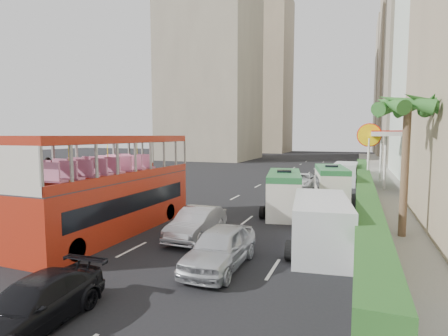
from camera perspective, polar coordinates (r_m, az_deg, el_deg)
The scene contains 20 objects.
ground_plane at distance 16.51m, azimuth -0.11°, elevation -12.54°, with size 200.00×200.00×0.00m, color black.
double_decker_bus at distance 18.89m, azimuth -17.37°, elevation -2.62°, with size 2.50×11.00×5.06m, color #B12813.
car_silver_lane_a at distance 17.74m, azimuth -4.48°, elevation -11.28°, with size 1.58×4.52×1.49m, color silver.
car_silver_lane_b at distance 14.01m, azimuth -0.66°, elevation -15.87°, with size 1.86×4.62×1.57m, color silver.
car_black at distance 11.35m, azimuth -28.55°, elevation -21.87°, with size 1.78×4.37×1.27m, color black.
van_asset at distance 34.57m, azimuth 12.75°, elevation -3.22°, with size 2.31×5.01×1.39m, color silver.
minibus_near at distance 23.13m, azimuth 9.76°, elevation -4.01°, with size 2.02×6.05×2.68m, color silver.
minibus_far at distance 27.69m, azimuth 17.05°, elevation -2.61°, with size 2.03×6.08×2.70m, color silver.
panel_van_near at distance 16.23m, azimuth 15.53°, elevation -8.83°, with size 2.30×5.74×2.30m, color silver.
panel_van_far at distance 38.41m, azimuth 19.21°, elevation -0.88°, with size 2.21×5.51×2.21m, color silver.
sidewalk at distance 40.11m, azimuth 25.60°, elevation -2.31°, with size 6.00×120.00×0.18m, color #99968C.
kerb_wall at distance 29.00m, azimuth 21.85°, elevation -3.75°, with size 0.30×44.00×1.00m, color silver.
hedge at distance 28.88m, azimuth 21.91°, elevation -2.08°, with size 1.10×44.00×0.70m, color #2D6626.
palm_tree at distance 18.86m, azimuth 27.42°, elevation -0.40°, with size 0.36×0.36×6.40m, color brown.
shell_station at distance 37.98m, azimuth 27.51°, elevation 1.24°, with size 6.50×8.00×5.50m, color silver.
tower_mid at distance 76.35m, azimuth 31.48°, elevation 19.72°, with size 16.00×16.00×50.00m, color #A0947E.
tower_far_a at distance 98.78m, azimuth 28.21°, elevation 14.60°, with size 14.00×14.00×44.00m, color tan.
tower_far_b at distance 120.13m, azimuth 26.83°, elevation 11.92°, with size 14.00×14.00×40.00m, color #A0947E.
tower_left_a at distance 78.54m, azimuth -2.16°, elevation 20.80°, with size 18.00×18.00×52.00m, color #A0947E.
tower_left_b at distance 109.72m, azimuth 6.29°, elevation 14.72°, with size 16.00×16.00×46.00m, color tan.
Camera 1 is at (5.65, -14.66, 5.07)m, focal length 28.00 mm.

